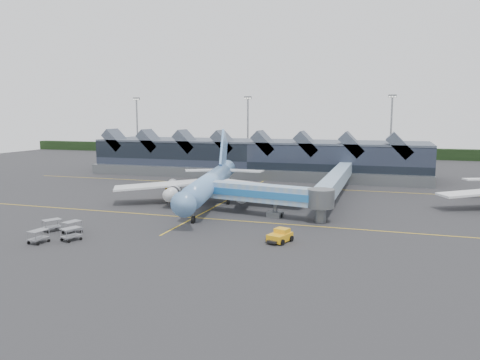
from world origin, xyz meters
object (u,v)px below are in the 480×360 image
(main_airliner, at_px, (211,182))
(jet_bridge, at_px, (269,195))
(pushback_tug, at_px, (280,236))
(fuel_truck, at_px, (172,187))

(main_airliner, bearing_deg, jet_bridge, -40.65)
(main_airliner, relative_size, pushback_tug, 10.03)
(fuel_truck, xyz_separation_m, pushback_tug, (29.10, -27.86, -0.92))
(jet_bridge, bearing_deg, main_airliner, 161.54)
(main_airliner, bearing_deg, pushback_tug, -61.49)
(fuel_truck, bearing_deg, pushback_tug, -66.95)
(main_airliner, distance_m, pushback_tug, 28.78)
(pushback_tug, bearing_deg, fuel_truck, 154.68)
(fuel_truck, bearing_deg, main_airliner, -51.23)
(fuel_truck, height_order, pushback_tug, fuel_truck)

